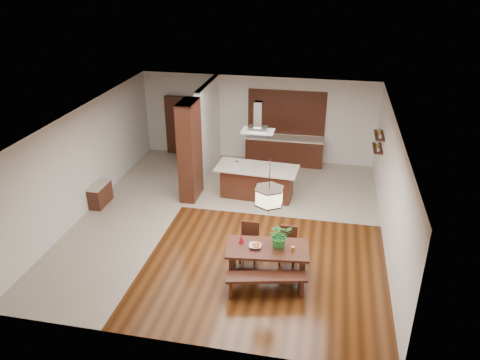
% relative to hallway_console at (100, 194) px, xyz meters
% --- Properties ---
extents(room_shell, '(9.00, 9.04, 2.92)m').
position_rel_hallway_console_xyz_m(room_shell, '(3.81, -0.20, 1.75)').
color(room_shell, '#371B0A').
rests_on(room_shell, ground).
extents(tile_hallway, '(2.50, 9.00, 0.01)m').
position_rel_hallway_console_xyz_m(tile_hallway, '(1.06, -0.20, -0.31)').
color(tile_hallway, '#B7AA98').
rests_on(tile_hallway, ground).
extents(tile_kitchen, '(5.50, 4.00, 0.01)m').
position_rel_hallway_console_xyz_m(tile_kitchen, '(5.06, 2.30, -0.31)').
color(tile_kitchen, '#B7AA98').
rests_on(tile_kitchen, ground).
extents(soffit_band, '(8.00, 9.00, 0.02)m').
position_rel_hallway_console_xyz_m(soffit_band, '(3.81, -0.20, 2.57)').
color(soffit_band, '#432410').
rests_on(soffit_band, room_shell).
extents(partition_pier, '(0.45, 1.00, 2.90)m').
position_rel_hallway_console_xyz_m(partition_pier, '(2.41, 1.00, 1.14)').
color(partition_pier, black).
rests_on(partition_pier, ground).
extents(partition_stub, '(0.18, 2.40, 2.90)m').
position_rel_hallway_console_xyz_m(partition_stub, '(2.41, 3.10, 1.14)').
color(partition_stub, silver).
rests_on(partition_stub, ground).
extents(hallway_console, '(0.37, 0.88, 0.63)m').
position_rel_hallway_console_xyz_m(hallway_console, '(0.00, 0.00, 0.00)').
color(hallway_console, black).
rests_on(hallway_console, ground).
extents(hallway_doorway, '(1.10, 0.20, 2.10)m').
position_rel_hallway_console_xyz_m(hallway_doorway, '(1.11, 4.20, 0.74)').
color(hallway_doorway, black).
rests_on(hallway_doorway, ground).
extents(rear_counter, '(2.60, 0.62, 0.95)m').
position_rel_hallway_console_xyz_m(rear_counter, '(4.81, 4.00, 0.16)').
color(rear_counter, black).
rests_on(rear_counter, ground).
extents(kitchen_window, '(2.60, 0.08, 1.50)m').
position_rel_hallway_console_xyz_m(kitchen_window, '(4.81, 4.26, 1.44)').
color(kitchen_window, olive).
rests_on(kitchen_window, room_shell).
extents(shelf_lower, '(0.26, 0.90, 0.04)m').
position_rel_hallway_console_xyz_m(shelf_lower, '(7.68, 2.40, 1.08)').
color(shelf_lower, black).
rests_on(shelf_lower, room_shell).
extents(shelf_upper, '(0.26, 0.90, 0.04)m').
position_rel_hallway_console_xyz_m(shelf_upper, '(7.68, 2.40, 1.49)').
color(shelf_upper, black).
rests_on(shelf_upper, room_shell).
extents(dining_table, '(1.87, 1.08, 0.74)m').
position_rel_hallway_console_xyz_m(dining_table, '(5.16, -2.38, 0.23)').
color(dining_table, black).
rests_on(dining_table, ground).
extents(dining_bench, '(1.72, 0.73, 0.47)m').
position_rel_hallway_console_xyz_m(dining_bench, '(5.23, -3.01, -0.08)').
color(dining_bench, black).
rests_on(dining_bench, ground).
extents(dining_chair_left, '(0.42, 0.42, 0.94)m').
position_rel_hallway_console_xyz_m(dining_chair_left, '(4.65, -1.89, 0.16)').
color(dining_chair_left, black).
rests_on(dining_chair_left, ground).
extents(dining_chair_right, '(0.40, 0.40, 0.88)m').
position_rel_hallway_console_xyz_m(dining_chair_right, '(5.54, -1.79, 0.13)').
color(dining_chair_right, black).
rests_on(dining_chair_right, ground).
extents(pendant_lantern, '(0.64, 0.64, 1.31)m').
position_rel_hallway_console_xyz_m(pendant_lantern, '(5.16, -2.38, 1.93)').
color(pendant_lantern, '#FFEAC3').
rests_on(pendant_lantern, room_shell).
extents(foliage_plant, '(0.64, 0.61, 0.56)m').
position_rel_hallway_console_xyz_m(foliage_plant, '(5.40, -2.28, 0.71)').
color(foliage_plant, '#287A2F').
rests_on(foliage_plant, dining_table).
extents(fruit_bowl, '(0.29, 0.29, 0.07)m').
position_rel_hallway_console_xyz_m(fruit_bowl, '(4.89, -2.42, 0.46)').
color(fruit_bowl, beige).
rests_on(fruit_bowl, dining_table).
extents(napkin_cone, '(0.15, 0.15, 0.20)m').
position_rel_hallway_console_xyz_m(napkin_cone, '(4.56, -2.31, 0.53)').
color(napkin_cone, maroon).
rests_on(napkin_cone, dining_table).
extents(gold_ornament, '(0.09, 0.09, 0.11)m').
position_rel_hallway_console_xyz_m(gold_ornament, '(5.71, -2.40, 0.48)').
color(gold_ornament, gold).
rests_on(gold_ornament, dining_table).
extents(kitchen_island, '(2.41, 1.17, 0.97)m').
position_rel_hallway_console_xyz_m(kitchen_island, '(4.31, 1.36, 0.18)').
color(kitchen_island, black).
rests_on(kitchen_island, ground).
extents(range_hood, '(0.90, 0.55, 0.87)m').
position_rel_hallway_console_xyz_m(range_hood, '(4.31, 1.36, 2.15)').
color(range_hood, silver).
rests_on(range_hood, room_shell).
extents(island_cup, '(0.15, 0.15, 0.10)m').
position_rel_hallway_console_xyz_m(island_cup, '(4.68, 1.24, 0.70)').
color(island_cup, silver).
rests_on(island_cup, kitchen_island).
extents(microwave, '(0.57, 0.43, 0.29)m').
position_rel_hallway_console_xyz_m(microwave, '(4.00, 4.03, 0.78)').
color(microwave, silver).
rests_on(microwave, rear_counter).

